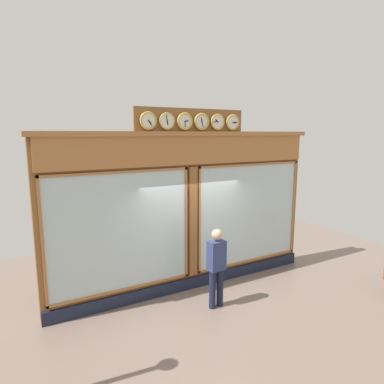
# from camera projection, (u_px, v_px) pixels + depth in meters

# --- Properties ---
(ground_plane) EXTENTS (14.00, 14.00, 0.00)m
(ground_plane) POSITION_uv_depth(u_px,v_px,m) (275.00, 354.00, 5.58)
(ground_plane) COLOR #7A665B
(shop_facade) EXTENTS (6.69, 0.42, 4.14)m
(shop_facade) POSITION_uv_depth(u_px,v_px,m) (189.00, 210.00, 7.77)
(shop_facade) COLOR brown
(shop_facade) RESTS_ON ground_plane
(pedestrian) EXTENTS (0.38, 0.25, 1.69)m
(pedestrian) POSITION_uv_depth(u_px,v_px,m) (216.00, 265.00, 6.97)
(pedestrian) COLOR #191E38
(pedestrian) RESTS_ON ground_plane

